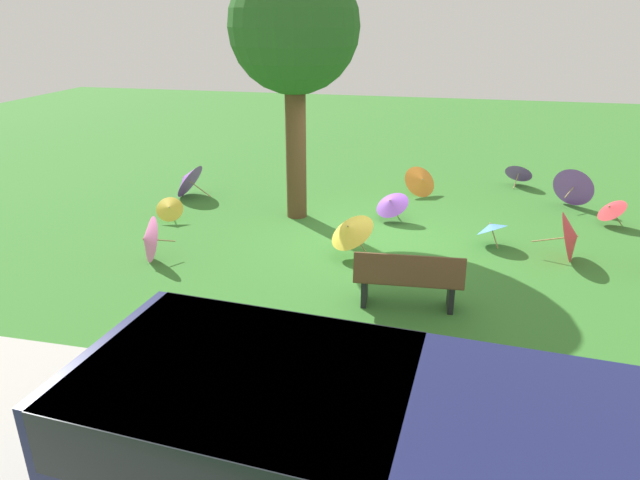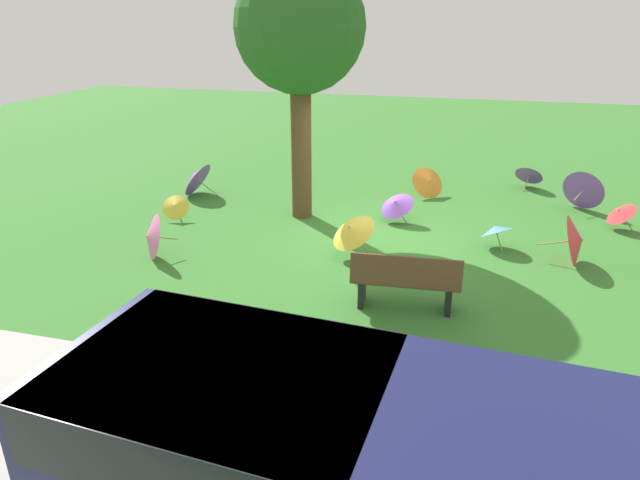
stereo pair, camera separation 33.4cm
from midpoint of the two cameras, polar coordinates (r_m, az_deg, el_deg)
The scene contains 15 objects.
ground at distance 11.26m, azimuth 6.25°, elevation 0.31°, with size 40.00×40.00×0.00m, color #387A2D.
van_dark at distance 4.79m, azimuth 1.36°, elevation -20.37°, with size 4.74×2.43×1.53m.
park_bench at distance 8.45m, azimuth 9.69°, elevation -4.10°, with size 1.63×0.59×0.90m.
shade_tree at distance 11.66m, azimuth -1.17°, elevation 20.31°, with size 2.57×2.57×5.15m.
parasol_blue_0 at distance 11.09m, azimuth 18.05°, elevation 1.02°, with size 0.83×0.83×0.58m.
parasol_yellow_0 at distance 10.06m, azimuth 4.13°, elevation 1.01°, with size 1.14×1.14×0.86m.
parasol_purple_1 at distance 14.06m, azimuth 25.68°, elevation 4.65°, with size 0.99×0.87×0.93m.
parasol_purple_2 at distance 13.95m, azimuth -11.80°, elevation 6.15°, with size 0.96×0.96×0.87m.
parasol_pink_0 at distance 10.47m, azimuth -15.80°, elevation 0.32°, with size 0.80×0.86×0.84m.
parasol_red_2 at distance 13.03m, azimuth 28.59°, elevation 2.47°, with size 0.69×0.73×0.62m.
parasol_yellow_1 at distance 12.37m, azimuth -13.58°, elevation 3.29°, with size 0.68×0.62×0.54m.
parasol_orange_0 at distance 13.88m, azimuth 11.55°, elevation 5.76°, with size 1.00×0.97×0.72m.
parasol_purple_3 at distance 15.28m, azimuth 20.92°, elevation 6.27°, with size 0.83×0.76×0.67m.
parasol_red_4 at distance 10.83m, azimuth 25.23°, elevation -0.04°, with size 0.94×0.98×0.92m.
parasol_purple_4 at distance 12.00m, azimuth 8.46°, elevation 3.63°, with size 0.97×0.97×0.67m.
Camera 2 is at (-1.65, 10.32, 4.14)m, focal length 31.84 mm.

